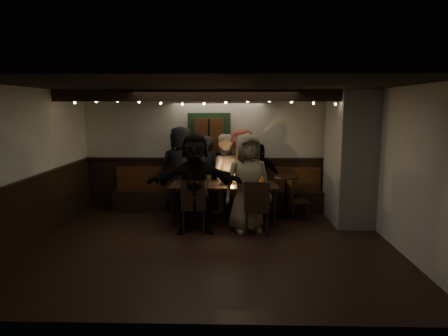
{
  "coord_description": "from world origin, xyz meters",
  "views": [
    {
      "loc": [
        0.36,
        -6.42,
        2.28
      ],
      "look_at": [
        0.15,
        1.6,
        1.05
      ],
      "focal_mm": 32.0,
      "sensor_mm": 36.0,
      "label": 1
    }
  ],
  "objects_px": {
    "chair_near_right": "(257,205)",
    "person_a": "(181,169)",
    "dining_table": "(224,187)",
    "person_d": "(243,171)",
    "person_f": "(195,183)",
    "chair_near_left": "(194,203)",
    "chair_end": "(294,197)",
    "person_b": "(206,174)",
    "high_top": "(286,191)",
    "person_e": "(260,178)",
    "person_g": "(248,183)",
    "person_c": "(224,174)"
  },
  "relations": [
    {
      "from": "person_f",
      "to": "person_g",
      "type": "relative_size",
      "value": 1.01
    },
    {
      "from": "chair_near_right",
      "to": "person_c",
      "type": "bearing_deg",
      "value": 112.79
    },
    {
      "from": "dining_table",
      "to": "high_top",
      "type": "height_order",
      "value": "dining_table"
    },
    {
      "from": "person_e",
      "to": "person_g",
      "type": "relative_size",
      "value": 0.83
    },
    {
      "from": "dining_table",
      "to": "person_f",
      "type": "bearing_deg",
      "value": -123.65
    },
    {
      "from": "person_a",
      "to": "person_e",
      "type": "distance_m",
      "value": 1.73
    },
    {
      "from": "chair_near_right",
      "to": "person_b",
      "type": "bearing_deg",
      "value": 122.14
    },
    {
      "from": "chair_near_right",
      "to": "person_d",
      "type": "distance_m",
      "value": 1.64
    },
    {
      "from": "chair_end",
      "to": "person_b",
      "type": "relative_size",
      "value": 0.51
    },
    {
      "from": "person_b",
      "to": "person_a",
      "type": "bearing_deg",
      "value": -2.7
    },
    {
      "from": "chair_end",
      "to": "person_g",
      "type": "height_order",
      "value": "person_g"
    },
    {
      "from": "dining_table",
      "to": "person_f",
      "type": "xyz_separation_m",
      "value": [
        -0.5,
        -0.75,
        0.22
      ]
    },
    {
      "from": "chair_near_left",
      "to": "person_d",
      "type": "relative_size",
      "value": 0.55
    },
    {
      "from": "chair_near_right",
      "to": "person_g",
      "type": "xyz_separation_m",
      "value": [
        -0.17,
        0.24,
        0.35
      ]
    },
    {
      "from": "person_a",
      "to": "person_g",
      "type": "bearing_deg",
      "value": 130.31
    },
    {
      "from": "chair_near_right",
      "to": "person_a",
      "type": "relative_size",
      "value": 0.52
    },
    {
      "from": "person_d",
      "to": "person_e",
      "type": "distance_m",
      "value": 0.41
    },
    {
      "from": "chair_end",
      "to": "person_e",
      "type": "relative_size",
      "value": 0.56
    },
    {
      "from": "person_f",
      "to": "chair_end",
      "type": "bearing_deg",
      "value": 20.57
    },
    {
      "from": "chair_near_left",
      "to": "person_a",
      "type": "distance_m",
      "value": 1.61
    },
    {
      "from": "person_a",
      "to": "high_top",
      "type": "bearing_deg",
      "value": 165.29
    },
    {
      "from": "chair_end",
      "to": "person_d",
      "type": "height_order",
      "value": "person_d"
    },
    {
      "from": "person_b",
      "to": "person_f",
      "type": "height_order",
      "value": "person_f"
    },
    {
      "from": "chair_near_right",
      "to": "person_e",
      "type": "xyz_separation_m",
      "value": [
        0.15,
        1.61,
        0.19
      ]
    },
    {
      "from": "dining_table",
      "to": "chair_end",
      "type": "relative_size",
      "value": 2.5
    },
    {
      "from": "chair_near_left",
      "to": "person_b",
      "type": "relative_size",
      "value": 0.59
    },
    {
      "from": "person_a",
      "to": "person_b",
      "type": "relative_size",
      "value": 1.13
    },
    {
      "from": "person_d",
      "to": "person_e",
      "type": "xyz_separation_m",
      "value": [
        0.38,
        0.02,
        -0.15
      ]
    },
    {
      "from": "person_d",
      "to": "person_f",
      "type": "xyz_separation_m",
      "value": [
        -0.89,
        -1.44,
        0.01
      ]
    },
    {
      "from": "person_b",
      "to": "chair_near_right",
      "type": "bearing_deg",
      "value": 117.6
    },
    {
      "from": "high_top",
      "to": "person_a",
      "type": "bearing_deg",
      "value": 170.62
    },
    {
      "from": "chair_end",
      "to": "person_a",
      "type": "xyz_separation_m",
      "value": [
        -2.37,
        0.64,
        0.46
      ]
    },
    {
      "from": "chair_end",
      "to": "person_f",
      "type": "height_order",
      "value": "person_f"
    },
    {
      "from": "dining_table",
      "to": "chair_near_right",
      "type": "height_order",
      "value": "chair_near_right"
    },
    {
      "from": "chair_near_right",
      "to": "dining_table",
      "type": "bearing_deg",
      "value": 124.68
    },
    {
      "from": "chair_end",
      "to": "person_f",
      "type": "distance_m",
      "value": 2.13
    },
    {
      "from": "person_c",
      "to": "person_e",
      "type": "relative_size",
      "value": 1.14
    },
    {
      "from": "person_d",
      "to": "person_f",
      "type": "height_order",
      "value": "person_f"
    },
    {
      "from": "dining_table",
      "to": "person_a",
      "type": "distance_m",
      "value": 1.22
    },
    {
      "from": "chair_near_left",
      "to": "person_e",
      "type": "bearing_deg",
      "value": 49.17
    },
    {
      "from": "high_top",
      "to": "person_e",
      "type": "bearing_deg",
      "value": 145.22
    },
    {
      "from": "dining_table",
      "to": "person_b",
      "type": "xyz_separation_m",
      "value": [
        -0.41,
        0.74,
        0.14
      ]
    },
    {
      "from": "dining_table",
      "to": "person_g",
      "type": "distance_m",
      "value": 0.83
    },
    {
      "from": "chair_near_right",
      "to": "high_top",
      "type": "height_order",
      "value": "chair_near_right"
    },
    {
      "from": "person_b",
      "to": "person_e",
      "type": "height_order",
      "value": "person_b"
    },
    {
      "from": "person_a",
      "to": "person_f",
      "type": "height_order",
      "value": "person_a"
    },
    {
      "from": "chair_end",
      "to": "person_a",
      "type": "distance_m",
      "value": 2.5
    },
    {
      "from": "person_a",
      "to": "person_e",
      "type": "bearing_deg",
      "value": 174.34
    },
    {
      "from": "high_top",
      "to": "person_c",
      "type": "bearing_deg",
      "value": 168.01
    },
    {
      "from": "dining_table",
      "to": "person_f",
      "type": "height_order",
      "value": "person_f"
    }
  ]
}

